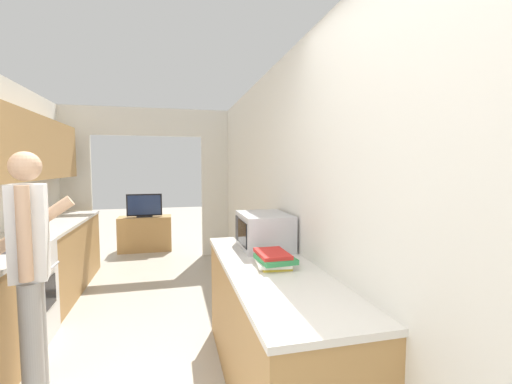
# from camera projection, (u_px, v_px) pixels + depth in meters

# --- Properties ---
(wall_right) EXTENTS (0.06, 7.20, 2.50)m
(wall_right) POSITION_uv_depth(u_px,v_px,m) (285.00, 201.00, 3.04)
(wall_right) COLOR silver
(wall_right) RESTS_ON ground_plane
(wall_far_with_doorway) EXTENTS (3.04, 0.06, 2.50)m
(wall_far_with_doorway) POSITION_uv_depth(u_px,v_px,m) (148.00, 173.00, 5.64)
(wall_far_with_doorway) COLOR silver
(wall_far_with_doorway) RESTS_ON ground_plane
(counter_left) EXTENTS (0.62, 3.45, 0.88)m
(counter_left) POSITION_uv_depth(u_px,v_px,m) (40.00, 270.00, 3.66)
(counter_left) COLOR #B2844C
(counter_left) RESTS_ON ground_plane
(counter_right) EXTENTS (0.62, 1.99, 0.88)m
(counter_right) POSITION_uv_depth(u_px,v_px,m) (272.00, 329.00, 2.35)
(counter_right) COLOR #B2844C
(counter_right) RESTS_ON ground_plane
(range_oven) EXTENTS (0.66, 0.72, 1.02)m
(range_oven) POSITION_uv_depth(u_px,v_px,m) (4.00, 299.00, 2.86)
(range_oven) COLOR white
(range_oven) RESTS_ON ground_plane
(person) EXTENTS (0.53, 0.42, 1.66)m
(person) POSITION_uv_depth(u_px,v_px,m) (30.00, 269.00, 2.23)
(person) COLOR #9E9E9E
(person) RESTS_ON ground_plane
(microwave) EXTENTS (0.39, 0.52, 0.29)m
(microwave) POSITION_uv_depth(u_px,v_px,m) (264.00, 231.00, 2.82)
(microwave) COLOR #B7B7BC
(microwave) RESTS_ON counter_right
(book_stack) EXTENTS (0.26, 0.32, 0.10)m
(book_stack) POSITION_uv_depth(u_px,v_px,m) (274.00, 259.00, 2.29)
(book_stack) COLOR gold
(book_stack) RESTS_ON counter_right
(tv_cabinet) EXTENTS (0.93, 0.42, 0.63)m
(tv_cabinet) POSITION_uv_depth(u_px,v_px,m) (145.00, 233.00, 6.30)
(tv_cabinet) COLOR #B2844C
(tv_cabinet) RESTS_ON ground_plane
(television) EXTENTS (0.62, 0.16, 0.42)m
(television) POSITION_uv_depth(u_px,v_px,m) (144.00, 206.00, 6.22)
(television) COLOR black
(television) RESTS_ON tv_cabinet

